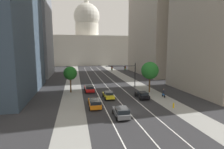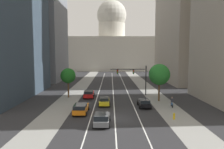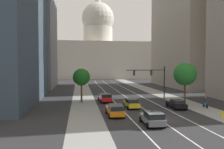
{
  "view_description": "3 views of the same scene",
  "coord_description": "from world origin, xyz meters",
  "px_view_note": "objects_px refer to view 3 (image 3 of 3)",
  "views": [
    {
      "loc": [
        -8.08,
        -26.84,
        9.94
      ],
      "look_at": [
        0.4,
        14.07,
        3.92
      ],
      "focal_mm": 28.63,
      "sensor_mm": 36.0,
      "label": 1
    },
    {
      "loc": [
        -0.55,
        -28.4,
        8.87
      ],
      "look_at": [
        -0.26,
        21.97,
        3.98
      ],
      "focal_mm": 33.87,
      "sensor_mm": 36.0,
      "label": 2
    },
    {
      "loc": [
        -9.63,
        -26.73,
        6.61
      ],
      "look_at": [
        -2.03,
        26.26,
        4.42
      ],
      "focal_mm": 36.9,
      "sensor_mm": 36.0,
      "label": 3
    }
  ],
  "objects_px": {
    "car_yellow": "(131,103)",
    "cyclist": "(205,102)",
    "street_tree_near_left": "(81,77)",
    "traffic_signal_mast": "(152,76)",
    "car_black": "(176,104)",
    "car_orange": "(115,110)",
    "fire_hydrant": "(222,114)",
    "street_tree_far_right": "(185,74)",
    "car_red": "(105,97)",
    "capitol_building": "(98,53)",
    "car_gray": "(153,118)"
  },
  "relations": [
    {
      "from": "traffic_signal_mast",
      "to": "car_orange",
      "type": "bearing_deg",
      "value": -124.21
    },
    {
      "from": "car_orange",
      "to": "car_black",
      "type": "distance_m",
      "value": 10.74
    },
    {
      "from": "street_tree_far_right",
      "to": "cyclist",
      "type": "bearing_deg",
      "value": -76.07
    },
    {
      "from": "car_red",
      "to": "street_tree_far_right",
      "type": "xyz_separation_m",
      "value": [
        13.55,
        -3.25,
        4.24
      ]
    },
    {
      "from": "street_tree_near_left",
      "to": "traffic_signal_mast",
      "type": "bearing_deg",
      "value": 9.38
    },
    {
      "from": "car_black",
      "to": "cyclist",
      "type": "relative_size",
      "value": 2.46
    },
    {
      "from": "car_red",
      "to": "fire_hydrant",
      "type": "relative_size",
      "value": 5.29
    },
    {
      "from": "car_black",
      "to": "fire_hydrant",
      "type": "bearing_deg",
      "value": -155.65
    },
    {
      "from": "street_tree_far_right",
      "to": "fire_hydrant",
      "type": "bearing_deg",
      "value": -92.47
    },
    {
      "from": "traffic_signal_mast",
      "to": "fire_hydrant",
      "type": "distance_m",
      "value": 17.78
    },
    {
      "from": "car_orange",
      "to": "car_yellow",
      "type": "relative_size",
      "value": 1.14
    },
    {
      "from": "car_yellow",
      "to": "fire_hydrant",
      "type": "distance_m",
      "value": 12.64
    },
    {
      "from": "traffic_signal_mast",
      "to": "street_tree_far_right",
      "type": "bearing_deg",
      "value": -54.95
    },
    {
      "from": "car_orange",
      "to": "fire_hydrant",
      "type": "relative_size",
      "value": 5.24
    },
    {
      "from": "cyclist",
      "to": "car_orange",
      "type": "bearing_deg",
      "value": 109.44
    },
    {
      "from": "car_yellow",
      "to": "cyclist",
      "type": "height_order",
      "value": "cyclist"
    },
    {
      "from": "fire_hydrant",
      "to": "capitol_building",
      "type": "bearing_deg",
      "value": 95.04
    },
    {
      "from": "street_tree_near_left",
      "to": "cyclist",
      "type": "bearing_deg",
      "value": -23.11
    },
    {
      "from": "car_yellow",
      "to": "street_tree_near_left",
      "type": "distance_m",
      "value": 10.7
    },
    {
      "from": "car_black",
      "to": "traffic_signal_mast",
      "type": "relative_size",
      "value": 0.55
    },
    {
      "from": "car_gray",
      "to": "street_tree_far_right",
      "type": "bearing_deg",
      "value": -35.98
    },
    {
      "from": "car_gray",
      "to": "street_tree_near_left",
      "type": "height_order",
      "value": "street_tree_near_left"
    },
    {
      "from": "car_red",
      "to": "car_orange",
      "type": "xyz_separation_m",
      "value": [
        -0.01,
        -11.61,
        0.03
      ]
    },
    {
      "from": "capitol_building",
      "to": "car_orange",
      "type": "relative_size",
      "value": 10.28
    },
    {
      "from": "capitol_building",
      "to": "car_gray",
      "type": "bearing_deg",
      "value": -91.03
    },
    {
      "from": "fire_hydrant",
      "to": "car_red",
      "type": "bearing_deg",
      "value": 132.0
    },
    {
      "from": "street_tree_near_left",
      "to": "car_red",
      "type": "bearing_deg",
      "value": -2.49
    },
    {
      "from": "car_gray",
      "to": "car_black",
      "type": "height_order",
      "value": "car_gray"
    },
    {
      "from": "fire_hydrant",
      "to": "car_yellow",
      "type": "bearing_deg",
      "value": 140.32
    },
    {
      "from": "car_yellow",
      "to": "cyclist",
      "type": "distance_m",
      "value": 11.45
    },
    {
      "from": "car_yellow",
      "to": "traffic_signal_mast",
      "type": "relative_size",
      "value": 0.54
    },
    {
      "from": "car_orange",
      "to": "car_black",
      "type": "xyz_separation_m",
      "value": [
        10.05,
        3.8,
        -0.09
      ]
    },
    {
      "from": "capitol_building",
      "to": "street_tree_far_right",
      "type": "bearing_deg",
      "value": -83.91
    },
    {
      "from": "street_tree_near_left",
      "to": "car_black",
      "type": "bearing_deg",
      "value": -29.29
    },
    {
      "from": "car_yellow",
      "to": "fire_hydrant",
      "type": "bearing_deg",
      "value": -130.52
    },
    {
      "from": "car_black",
      "to": "car_yellow",
      "type": "xyz_separation_m",
      "value": [
        -6.7,
        1.36,
        0.01
      ]
    },
    {
      "from": "car_gray",
      "to": "street_tree_far_right",
      "type": "distance_m",
      "value": 17.45
    },
    {
      "from": "capitol_building",
      "to": "car_black",
      "type": "xyz_separation_m",
      "value": [
        5.02,
        -84.62,
        -12.31
      ]
    },
    {
      "from": "cyclist",
      "to": "street_tree_far_right",
      "type": "relative_size",
      "value": 0.24
    },
    {
      "from": "street_tree_far_right",
      "to": "traffic_signal_mast",
      "type": "bearing_deg",
      "value": 125.05
    },
    {
      "from": "car_gray",
      "to": "street_tree_near_left",
      "type": "xyz_separation_m",
      "value": [
        -7.54,
        16.93,
        3.63
      ]
    },
    {
      "from": "car_black",
      "to": "fire_hydrant",
      "type": "height_order",
      "value": "car_black"
    },
    {
      "from": "capitol_building",
      "to": "car_yellow",
      "type": "distance_m",
      "value": 84.18
    },
    {
      "from": "car_orange",
      "to": "fire_hydrant",
      "type": "xyz_separation_m",
      "value": [
        13.08,
        -2.91,
        -0.36
      ]
    },
    {
      "from": "car_gray",
      "to": "car_yellow",
      "type": "distance_m",
      "value": 10.3
    },
    {
      "from": "cyclist",
      "to": "capitol_building",
      "type": "bearing_deg",
      "value": 11.78
    },
    {
      "from": "car_orange",
      "to": "capitol_building",
      "type": "bearing_deg",
      "value": -3.08
    },
    {
      "from": "car_gray",
      "to": "fire_hydrant",
      "type": "distance_m",
      "value": 9.99
    },
    {
      "from": "car_orange",
      "to": "cyclist",
      "type": "distance_m",
      "value": 15.18
    },
    {
      "from": "car_red",
      "to": "street_tree_near_left",
      "type": "distance_m",
      "value": 5.57
    }
  ]
}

